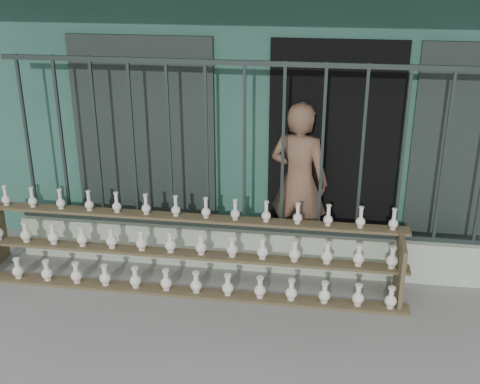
# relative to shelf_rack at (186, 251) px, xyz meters

# --- Properties ---
(ground) EXTENTS (60.00, 60.00, 0.00)m
(ground) POSITION_rel_shelf_rack_xyz_m (0.55, -0.88, -0.36)
(ground) COLOR slate
(workshop_building) EXTENTS (7.40, 6.60, 3.21)m
(workshop_building) POSITION_rel_shelf_rack_xyz_m (0.55, 3.35, 1.26)
(workshop_building) COLOR #295748
(workshop_building) RESTS_ON ground
(parapet_wall) EXTENTS (5.00, 0.20, 0.45)m
(parapet_wall) POSITION_rel_shelf_rack_xyz_m (0.55, 0.42, -0.14)
(parapet_wall) COLOR #AEBFA4
(parapet_wall) RESTS_ON ground
(security_fence) EXTENTS (5.00, 0.04, 1.80)m
(security_fence) POSITION_rel_shelf_rack_xyz_m (0.55, 0.42, 0.98)
(security_fence) COLOR #283330
(security_fence) RESTS_ON parapet_wall
(shelf_rack) EXTENTS (4.50, 0.68, 0.85)m
(shelf_rack) POSITION_rel_shelf_rack_xyz_m (0.00, 0.00, 0.00)
(shelf_rack) COLOR brown
(shelf_rack) RESTS_ON ground
(elderly_woman) EXTENTS (0.74, 0.59, 1.78)m
(elderly_woman) POSITION_rel_shelf_rack_xyz_m (1.09, 0.77, 0.52)
(elderly_woman) COLOR brown
(elderly_woman) RESTS_ON ground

